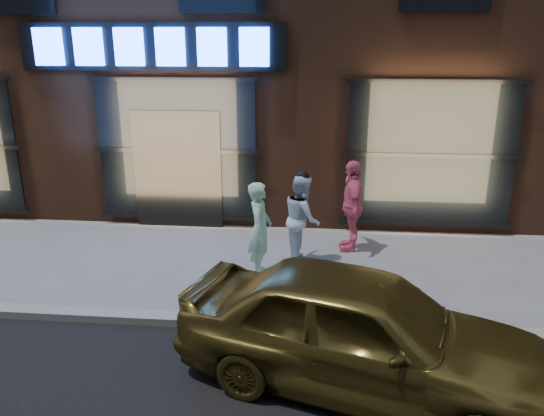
{
  "coord_description": "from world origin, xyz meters",
  "views": [
    {
      "loc": [
        2.89,
        -6.34,
        3.8
      ],
      "look_at": [
        2.14,
        1.6,
        1.2
      ],
      "focal_mm": 35.0,
      "sensor_mm": 36.0,
      "label": 1
    }
  ],
  "objects_px": {
    "man_bowtie": "(260,229)",
    "passerby": "(352,206)",
    "gold_sedan": "(361,330)",
    "man_cap": "(302,218)"
  },
  "relations": [
    {
      "from": "passerby",
      "to": "gold_sedan",
      "type": "distance_m",
      "value": 4.1
    },
    {
      "from": "passerby",
      "to": "man_cap",
      "type": "bearing_deg",
      "value": -58.93
    },
    {
      "from": "man_bowtie",
      "to": "passerby",
      "type": "relative_size",
      "value": 0.94
    },
    {
      "from": "man_bowtie",
      "to": "passerby",
      "type": "xyz_separation_m",
      "value": [
        1.55,
        1.26,
        0.05
      ]
    },
    {
      "from": "man_bowtie",
      "to": "passerby",
      "type": "bearing_deg",
      "value": -51.38
    },
    {
      "from": "man_bowtie",
      "to": "gold_sedan",
      "type": "bearing_deg",
      "value": -153.43
    },
    {
      "from": "man_cap",
      "to": "passerby",
      "type": "xyz_separation_m",
      "value": [
        0.88,
        0.61,
        0.06
      ]
    },
    {
      "from": "man_bowtie",
      "to": "man_cap",
      "type": "bearing_deg",
      "value": -46.34
    },
    {
      "from": "passerby",
      "to": "man_bowtie",
      "type": "bearing_deg",
      "value": -54.58
    },
    {
      "from": "man_bowtie",
      "to": "gold_sedan",
      "type": "height_order",
      "value": "man_bowtie"
    }
  ]
}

